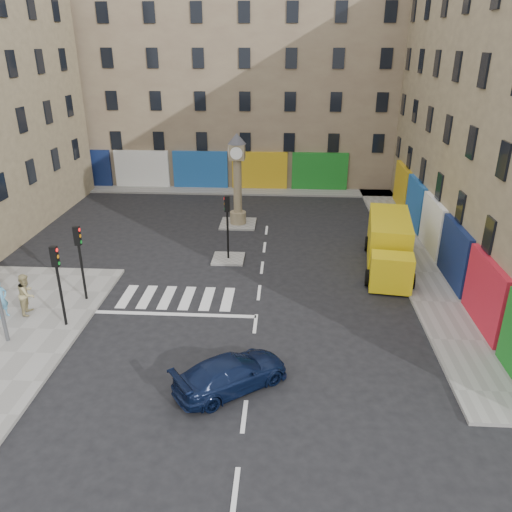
# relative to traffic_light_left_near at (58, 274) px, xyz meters

# --- Properties ---
(ground) EXTENTS (120.00, 120.00, 0.00)m
(ground) POSITION_rel_traffic_light_left_near_xyz_m (8.30, -0.20, -2.62)
(ground) COLOR black
(ground) RESTS_ON ground
(sidewalk_right) EXTENTS (2.60, 30.00, 0.15)m
(sidewalk_right) POSITION_rel_traffic_light_left_near_xyz_m (17.00, 9.80, -2.55)
(sidewalk_right) COLOR gray
(sidewalk_right) RESTS_ON ground
(sidewalk_far) EXTENTS (32.00, 2.40, 0.15)m
(sidewalk_far) POSITION_rel_traffic_light_left_near_xyz_m (4.30, 22.00, -2.55)
(sidewalk_far) COLOR gray
(sidewalk_far) RESTS_ON ground
(island_near) EXTENTS (1.80, 1.80, 0.12)m
(island_near) POSITION_rel_traffic_light_left_near_xyz_m (6.30, 7.80, -2.56)
(island_near) COLOR gray
(island_near) RESTS_ON ground
(island_far) EXTENTS (2.40, 2.40, 0.12)m
(island_far) POSITION_rel_traffic_light_left_near_xyz_m (6.30, 13.80, -2.56)
(island_far) COLOR gray
(island_far) RESTS_ON ground
(building_far) EXTENTS (32.00, 10.00, 17.00)m
(building_far) POSITION_rel_traffic_light_left_near_xyz_m (4.30, 27.80, 5.88)
(building_far) COLOR #88775B
(building_far) RESTS_ON ground
(traffic_light_left_near) EXTENTS (0.28, 0.22, 3.70)m
(traffic_light_left_near) POSITION_rel_traffic_light_left_near_xyz_m (0.00, 0.00, 0.00)
(traffic_light_left_near) COLOR black
(traffic_light_left_near) RESTS_ON sidewalk_left
(traffic_light_left_far) EXTENTS (0.28, 0.22, 3.70)m
(traffic_light_left_far) POSITION_rel_traffic_light_left_near_xyz_m (0.00, 2.40, 0.00)
(traffic_light_left_far) COLOR black
(traffic_light_left_far) RESTS_ON sidewalk_left
(traffic_light_island) EXTENTS (0.28, 0.22, 3.70)m
(traffic_light_island) POSITION_rel_traffic_light_left_near_xyz_m (6.30, 7.80, -0.03)
(traffic_light_island) COLOR black
(traffic_light_island) RESTS_ON island_near
(clock_pillar) EXTENTS (1.20, 1.20, 6.10)m
(clock_pillar) POSITION_rel_traffic_light_left_near_xyz_m (6.30, 13.80, 0.93)
(clock_pillar) COLOR #92815F
(clock_pillar) RESTS_ON island_far
(navy_sedan) EXTENTS (4.50, 4.01, 1.25)m
(navy_sedan) POSITION_rel_traffic_light_left_near_xyz_m (7.71, -3.70, -1.99)
(navy_sedan) COLOR black
(navy_sedan) RESTS_ON ground
(yellow_van) EXTENTS (3.19, 7.39, 2.61)m
(yellow_van) POSITION_rel_traffic_light_left_near_xyz_m (15.29, 7.56, -1.33)
(yellow_van) COLOR yellow
(yellow_van) RESTS_ON ground
(pedestrian_blue) EXTENTS (0.64, 0.76, 1.77)m
(pedestrian_blue) POSITION_rel_traffic_light_left_near_xyz_m (-3.05, 0.48, -1.59)
(pedestrian_blue) COLOR #5BA3D0
(pedestrian_blue) RESTS_ON sidewalk_left
(pedestrian_tan) EXTENTS (0.84, 1.02, 1.93)m
(pedestrian_tan) POSITION_rel_traffic_light_left_near_xyz_m (-2.07, 0.91, -1.50)
(pedestrian_tan) COLOR tan
(pedestrian_tan) RESTS_ON sidewalk_left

